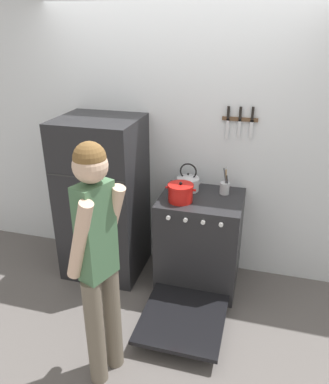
{
  "coord_description": "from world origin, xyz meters",
  "views": [
    {
      "loc": [
        0.79,
        -3.3,
        2.32
      ],
      "look_at": [
        -0.0,
        -0.46,
        0.99
      ],
      "focal_mm": 35.0,
      "sensor_mm": 36.0,
      "label": 1
    }
  ],
  "objects_px": {
    "utensil_jar": "(225,187)",
    "person": "(98,257)",
    "dutch_oven_pot": "(181,193)",
    "refrigerator": "(103,199)",
    "tea_kettle": "(188,182)",
    "stove_range": "(199,243)"
  },
  "relations": [
    {
      "from": "tea_kettle",
      "to": "person",
      "type": "height_order",
      "value": "person"
    },
    {
      "from": "refrigerator",
      "to": "dutch_oven_pot",
      "type": "xyz_separation_m",
      "value": [
        0.79,
        -0.11,
        0.2
      ]
    },
    {
      "from": "person",
      "to": "dutch_oven_pot",
      "type": "bearing_deg",
      "value": 5.77
    },
    {
      "from": "refrigerator",
      "to": "person",
      "type": "distance_m",
      "value": 1.32
    },
    {
      "from": "stove_range",
      "to": "dutch_oven_pot",
      "type": "distance_m",
      "value": 0.57
    },
    {
      "from": "tea_kettle",
      "to": "utensil_jar",
      "type": "height_order",
      "value": "tea_kettle"
    },
    {
      "from": "tea_kettle",
      "to": "utensil_jar",
      "type": "distance_m",
      "value": 0.34
    },
    {
      "from": "person",
      "to": "refrigerator",
      "type": "bearing_deg",
      "value": 43.14
    },
    {
      "from": "tea_kettle",
      "to": "person",
      "type": "relative_size",
      "value": 0.15
    },
    {
      "from": "refrigerator",
      "to": "dutch_oven_pot",
      "type": "bearing_deg",
      "value": -7.93
    },
    {
      "from": "dutch_oven_pot",
      "to": "person",
      "type": "height_order",
      "value": "person"
    },
    {
      "from": "dutch_oven_pot",
      "to": "tea_kettle",
      "type": "relative_size",
      "value": 1.02
    },
    {
      "from": "refrigerator",
      "to": "tea_kettle",
      "type": "height_order",
      "value": "refrigerator"
    },
    {
      "from": "utensil_jar",
      "to": "person",
      "type": "relative_size",
      "value": 0.15
    },
    {
      "from": "dutch_oven_pot",
      "to": "person",
      "type": "distance_m",
      "value": 1.12
    },
    {
      "from": "utensil_jar",
      "to": "dutch_oven_pot",
      "type": "bearing_deg",
      "value": -143.74
    },
    {
      "from": "refrigerator",
      "to": "stove_range",
      "type": "xyz_separation_m",
      "value": [
        0.95,
        -0.02,
        -0.33
      ]
    },
    {
      "from": "refrigerator",
      "to": "person",
      "type": "bearing_deg",
      "value": -66.79
    },
    {
      "from": "utensil_jar",
      "to": "person",
      "type": "height_order",
      "value": "person"
    },
    {
      "from": "tea_kettle",
      "to": "utensil_jar",
      "type": "bearing_deg",
      "value": 0.96
    },
    {
      "from": "dutch_oven_pot",
      "to": "tea_kettle",
      "type": "height_order",
      "value": "tea_kettle"
    },
    {
      "from": "stove_range",
      "to": "dutch_oven_pot",
      "type": "relative_size",
      "value": 5.06
    }
  ]
}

